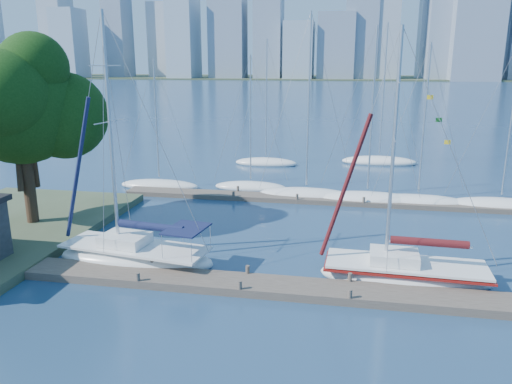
# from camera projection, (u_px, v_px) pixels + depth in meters

# --- Properties ---
(ground) EXTENTS (700.00, 700.00, 0.00)m
(ground) POSITION_uv_depth(u_px,v_px,m) (244.00, 288.00, 24.00)
(ground) COLOR navy
(ground) RESTS_ON ground
(near_dock) EXTENTS (26.00, 2.00, 0.40)m
(near_dock) POSITION_uv_depth(u_px,v_px,m) (244.00, 285.00, 23.95)
(near_dock) COLOR #453B32
(near_dock) RESTS_ON ground
(far_dock) EXTENTS (30.00, 1.80, 0.36)m
(far_dock) POSITION_uv_depth(u_px,v_px,m) (311.00, 199.00, 38.82)
(far_dock) COLOR #453B32
(far_dock) RESTS_ON ground
(far_shore) EXTENTS (800.00, 100.00, 1.50)m
(far_shore) POSITION_uv_depth(u_px,v_px,m) (343.00, 78.00, 328.42)
(far_shore) COLOR #38472D
(far_shore) RESTS_ON ground
(tree) EXTENTS (9.65, 8.77, 12.30)m
(tree) POSITION_uv_depth(u_px,v_px,m) (20.00, 102.00, 30.45)
(tree) COLOR black
(tree) RESTS_ON ground
(sailboat_navy) EXTENTS (8.97, 4.07, 13.64)m
(sailboat_navy) POSITION_uv_depth(u_px,v_px,m) (135.00, 245.00, 26.70)
(sailboat_navy) COLOR white
(sailboat_navy) RESTS_ON ground
(sailboat_maroon) EXTENTS (8.42, 3.04, 12.74)m
(sailboat_maroon) POSITION_uv_depth(u_px,v_px,m) (406.00, 263.00, 24.53)
(sailboat_maroon) COLOR white
(sailboat_maroon) RESTS_ON ground
(bg_boat_0) EXTENTS (7.21, 3.12, 11.17)m
(bg_boat_0) POSITION_uv_depth(u_px,v_px,m) (160.00, 185.00, 43.05)
(bg_boat_0) COLOR white
(bg_boat_0) RESTS_ON ground
(bg_boat_1) EXTENTS (6.46, 2.91, 11.43)m
(bg_boat_1) POSITION_uv_depth(u_px,v_px,m) (251.00, 187.00, 42.55)
(bg_boat_1) COLOR white
(bg_boat_1) RESTS_ON ground
(bg_boat_2) EXTENTS (8.03, 5.13, 14.56)m
(bg_boat_2) POSITION_uv_depth(u_px,v_px,m) (306.00, 194.00, 39.86)
(bg_boat_2) COLOR white
(bg_boat_2) RESTS_ON ground
(bg_boat_3) EXTENTS (8.38, 5.66, 13.46)m
(bg_boat_3) POSITION_uv_depth(u_px,v_px,m) (367.00, 199.00, 38.57)
(bg_boat_3) COLOR white
(bg_boat_3) RESTS_ON ground
(bg_boat_4) EXTENTS (8.01, 5.17, 12.26)m
(bg_boat_4) POSITION_uv_depth(u_px,v_px,m) (418.00, 201.00, 37.99)
(bg_boat_4) COLOR white
(bg_boat_4) RESTS_ON ground
(bg_boat_5) EXTENTS (8.04, 2.68, 12.69)m
(bg_boat_5) POSITION_uv_depth(u_px,v_px,m) (500.00, 205.00, 36.94)
(bg_boat_5) COLOR white
(bg_boat_5) RESTS_ON ground
(bg_boat_6) EXTENTS (6.91, 3.78, 13.15)m
(bg_boat_6) POSITION_uv_depth(u_px,v_px,m) (266.00, 162.00, 52.64)
(bg_boat_6) COLOR white
(bg_boat_6) RESTS_ON ground
(bg_boat_7) EXTENTS (8.22, 4.81, 14.75)m
(bg_boat_7) POSITION_uv_depth(u_px,v_px,m) (379.00, 161.00, 53.15)
(bg_boat_7) COLOR white
(bg_boat_7) RESTS_ON ground
(skyline) EXTENTS (502.18, 51.31, 111.68)m
(skyline) POSITION_uv_depth(u_px,v_px,m) (385.00, 19.00, 287.49)
(skyline) COLOR #8598AC
(skyline) RESTS_ON ground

